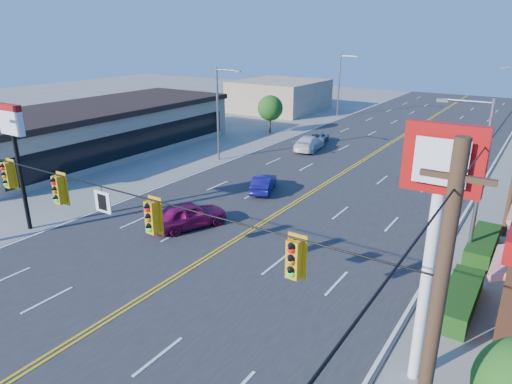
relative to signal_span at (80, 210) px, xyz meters
The scene contains 15 objects.
ground 4.89m from the signal_span, ahead, with size 160.00×160.00×0.00m, color gray.
road 20.58m from the signal_span, 89.66° to the left, with size 20.00×120.00×0.06m, color #2D2D30.
signal_span is the anchor object (origin of this frame).
kfc_pylon 11.87m from the signal_span, 19.78° to the left, with size 2.20×0.36×8.50m.
strip_mall 28.46m from the signal_span, 140.56° to the left, with size 10.40×26.40×4.40m.
pizza_hut_sign 11.60m from the signal_span, 159.81° to the left, with size 1.90×0.30×6.85m.
streetlight_se 17.76m from the signal_span, 52.06° to the left, with size 2.55×0.25×8.00m.
streetlight_sw 24.46m from the signal_span, 115.88° to the left, with size 2.55×0.25×8.00m.
streetlight_nw 49.17m from the signal_span, 102.54° to the left, with size 2.55×0.25×8.00m.
tree_west 36.42m from the signal_span, 110.75° to the left, with size 2.80×2.80×4.20m.
bld_west_far 52.03m from the signal_span, 112.50° to the left, with size 11.00×12.00×4.20m, color tan.
car_magenta 10.50m from the signal_span, 109.12° to the left, with size 1.79×4.46×1.52m, color maroon.
car_blue 17.59m from the signal_span, 99.76° to the left, with size 1.31×3.76×1.24m, color navy.
car_white 30.05m from the signal_span, 100.80° to the left, with size 1.95×4.81×1.39m, color white.
car_silver 33.47m from the signal_span, 100.90° to the left, with size 1.80×3.91×1.09m, color #9D9EA2.
Camera 1 is at (13.33, -9.15, 10.87)m, focal length 32.00 mm.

